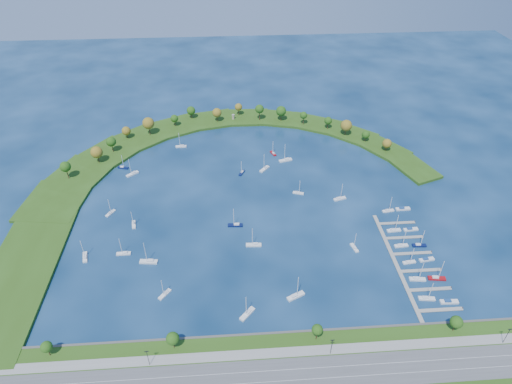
{
  "coord_description": "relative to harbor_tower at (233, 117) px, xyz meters",
  "views": [
    {
      "loc": [
        -11.15,
        -226.46,
        176.96
      ],
      "look_at": [
        5.0,
        5.0,
        4.0
      ],
      "focal_mm": 30.78,
      "sensor_mm": 36.0,
      "label": 1
    }
  ],
  "objects": [
    {
      "name": "docked_boat_0",
      "position": [
        92.51,
        -200.66,
        -3.24
      ],
      "size": [
        8.49,
        3.36,
        12.15
      ],
      "rotation": [
        0.0,
        0.0,
        -0.13
      ],
      "color": "white",
      "rests_on": "ground"
    },
    {
      "name": "docked_boat_3",
      "position": [
        103.0,
        -187.82,
        -3.19
      ],
      "size": [
        9.46,
        3.8,
        13.52
      ],
      "rotation": [
        0.0,
        0.0,
        -0.14
      ],
      "color": "maroon",
      "rests_on": "ground"
    },
    {
      "name": "moored_boat_6",
      "position": [
        -66.57,
        -157.25,
        -3.25
      ],
      "size": [
        8.03,
        2.34,
        11.77
      ],
      "rotation": [
        0.0,
        0.0,
        3.15
      ],
      "color": "white",
      "rests_on": "ground"
    },
    {
      "name": "docked_boat_1",
      "position": [
        102.96,
        -203.49,
        -3.46
      ],
      "size": [
        9.25,
        2.94,
        1.87
      ],
      "rotation": [
        0.0,
        0.0,
        -0.04
      ],
      "color": "white",
      "rests_on": "ground"
    },
    {
      "name": "moored_boat_19",
      "position": [
        -40.48,
        -188.6,
        -3.25
      ],
      "size": [
        6.57,
        7.62,
        11.62
      ],
      "rotation": [
        0.0,
        0.0,
        4.06
      ],
      "color": "white",
      "rests_on": "ground"
    },
    {
      "name": "docked_boat_5",
      "position": [
        102.97,
        -173.88,
        -3.5
      ],
      "size": [
        8.85,
        3.56,
        1.75
      ],
      "rotation": [
        0.0,
        0.0,
        0.14
      ],
      "color": "white",
      "rests_on": "ground"
    },
    {
      "name": "moored_boat_13",
      "position": [
        -81.19,
        -120.22,
        -3.27
      ],
      "size": [
        5.73,
        7.47,
        11.01
      ],
      "rotation": [
        0.0,
        0.0,
        1.02
      ],
      "color": "white",
      "rests_on": "ground"
    },
    {
      "name": "docked_boat_9",
      "position": [
        102.97,
        -148.54,
        -3.49
      ],
      "size": [
        8.96,
        3.09,
        1.8
      ],
      "rotation": [
        0.0,
        0.0,
        0.07
      ],
      "color": "white",
      "rests_on": "ground"
    },
    {
      "name": "moored_boat_0",
      "position": [
        7.5,
        -155.43,
        -3.2
      ],
      "size": [
        9.13,
        3.05,
        13.22
      ],
      "rotation": [
        0.0,
        0.0,
        3.08
      ],
      "color": "white",
      "rests_on": "ground"
    },
    {
      "name": "dock_system",
      "position": [
        92.29,
        -174.88,
        -3.79
      ],
      "size": [
        24.28,
        82.0,
        1.6
      ],
      "color": "gray",
      "rests_on": "ground"
    },
    {
      "name": "docked_boat_2",
      "position": [
        92.51,
        -187.65,
        -3.22
      ],
      "size": [
        8.8,
        3.42,
        12.6
      ],
      "rotation": [
        0.0,
        0.0,
        -0.12
      ],
      "color": "white",
      "rests_on": "ground"
    },
    {
      "name": "moored_boat_17",
      "position": [
        -2.66,
        -137.31,
        -3.2
      ],
      "size": [
        9.18,
        3.1,
        13.28
      ],
      "rotation": [
        0.0,
        0.0,
        3.08
      ],
      "color": "#0A1441",
      "rests_on": "ground"
    },
    {
      "name": "moored_boat_16",
      "position": [
        20.48,
        -76.82,
        -3.19
      ],
      "size": [
        7.9,
        8.65,
        13.48
      ],
      "rotation": [
        0.0,
        0.0,
        4.01
      ],
      "color": "white",
      "rests_on": "ground"
    },
    {
      "name": "harbor_tower",
      "position": [
        0.0,
        0.0,
        0.0
      ],
      "size": [
        2.6,
        2.6,
        4.18
      ],
      "color": "gray",
      "rests_on": "breakwater"
    },
    {
      "name": "breakwater",
      "position": [
        -39.33,
        -65.16,
        -3.16
      ],
      "size": [
        286.74,
        247.64,
        2.0
      ],
      "color": "#2C4C14",
      "rests_on": "ground"
    },
    {
      "name": "moored_boat_10",
      "position": [
        28.82,
        -55.79,
        -3.27
      ],
      "size": [
        4.55,
        7.52,
        10.69
      ],
      "rotation": [
        0.0,
        0.0,
        1.94
      ],
      "color": "maroon",
      "rests_on": "ground"
    },
    {
      "name": "moored_boat_11",
      "position": [
        26.29,
        -194.62,
        -3.17
      ],
      "size": [
        9.89,
        6.63,
        14.22
      ],
      "rotation": [
        0.0,
        0.0,
        0.45
      ],
      "color": "white",
      "rests_on": "ground"
    },
    {
      "name": "moored_boat_9",
      "position": [
        -51.57,
        -164.79,
        -3.16
      ],
      "size": [
        10.16,
        3.89,
        14.57
      ],
      "rotation": [
        0.0,
        0.0,
        3.03
      ],
      "color": "white",
      "rests_on": "ground"
    },
    {
      "name": "breakwater_trees",
      "position": [
        -9.94,
        -28.03,
        6.35
      ],
      "size": [
        238.95,
        95.18,
        15.08
      ],
      "color": "#382314",
      "rests_on": "breakwater"
    },
    {
      "name": "docked_boat_10",
      "position": [
        94.93,
        -130.07,
        -3.26
      ],
      "size": [
        7.8,
        3.22,
        11.13
      ],
      "rotation": [
        0.0,
        0.0,
        0.15
      ],
      "color": "white",
      "rests_on": "ground"
    },
    {
      "name": "south_shoreline",
      "position": [
        7.03,
        -236.76,
        -3.15
      ],
      "size": [
        420.0,
        43.1,
        11.6
      ],
      "color": "#2C4C14",
      "rests_on": "ground"
    },
    {
      "name": "moored_boat_1",
      "position": [
        -42.04,
        -40.5,
        -3.23
      ],
      "size": [
        8.38,
        2.35,
        12.31
      ],
      "rotation": [
        0.0,
        0.0,
        3.14
      ],
      "color": "white",
      "rests_on": "ground"
    },
    {
      "name": "docked_boat_6",
      "position": [
        92.52,
        -161.97,
        -3.24
      ],
      "size": [
        8.18,
        2.82,
        11.82
      ],
      "rotation": [
        0.0,
        0.0,
        0.07
      ],
      "color": "white",
      "rests_on": "ground"
    },
    {
      "name": "moored_boat_2",
      "position": [
        3.79,
        -80.52,
        -3.28
      ],
      "size": [
        4.99,
        7.31,
        10.54
      ],
      "rotation": [
        0.0,
        0.0,
        4.25
      ],
      "color": "#0A1441",
      "rests_on": "ground"
    },
    {
      "name": "moored_boat_14",
      "position": [
        65.09,
        -161.85,
        -3.27
      ],
      "size": [
        3.8,
        7.71,
        10.92
      ],
      "rotation": [
        0.0,
        0.0,
        1.81
      ],
      "color": "white",
      "rests_on": "ground"
    },
    {
      "name": "moored_boat_4",
      "position": [
        40.61,
        -107.18,
        -3.27
      ],
      "size": [
        7.55,
        4.11,
        10.69
      ],
      "rotation": [
        0.0,
        0.0,
        5.98
      ],
      "color": "white",
      "rests_on": "ground"
    },
    {
      "name": "moored_boat_12",
      "position": [
        37.1,
        -66.18,
        -3.16
      ],
      "size": [
        10.28,
        5.25,
        14.56
      ],
      "rotation": [
        0.0,
        0.0,
        3.4
      ],
      "color": "white",
      "rests_on": "ground"
    },
    {
      "name": "docked_boat_11",
      "position": [
        104.86,
        -128.86,
        -3.46
      ],
      "size": [
        9.31,
        2.94,
        1.88
      ],
      "rotation": [
        0.0,
        0.0,
        0.04
      ],
      "color": "white",
      "rests_on": "ground"
    },
    {
      "name": "moored_boat_3",
      "position": [
        66.91,
        -115.52,
        -3.23
      ],
      "size": [
        8.76,
        4.6,
        12.4
      ],
      "rotation": [
        0.0,
        0.0,
        0.28
      ],
      "color": "white",
      "rests_on": "ground"
    },
    {
      "name": "moored_boat_5",
      "position": [
        -87.78,
        -158.74,
        -3.23
      ],
      "size": [
        4.25,
        8.73,
        12.36
      ],
      "rotation": [
        0.0,
        0.0,
        1.81
      ],
      "color": "white",
      "rests_on": "ground"
    },
    {
      "name": "moored_boat_15",
      "position": [
        -64.77,
        -132.25,
        -3.27
      ],
      "size": [
        3.27,
        7.68,
        10.94
      ],
      "rotation": [
        0.0,
        0.0,
        4.88
      ],
      "color": "white",
      "rests_on": "ground"
    },
    {
      "name": "docked_boat_7",
      "position": [
        103.02,
        -162.43,
        -3.24
      ],
      "size": [
        8.18,
        2.82,
        11.82
      ],
      "rotation": [
        0.0,
        0.0,
        -0.07
      ],
      "color": "#0A1441",
      "rests_on": "ground"
    },
    {
      "name": "docked_boat_4",
      "position": [
        92.53,
        -175.16,
        -3.27
      ],
      "size": [
        7.58,
        2.98,
        10.85
      ],
      "rotation": [
        0.0,
        0.0,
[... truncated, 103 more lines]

